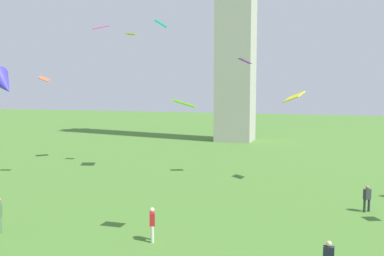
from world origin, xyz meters
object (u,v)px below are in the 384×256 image
Objects in this scene: person_1 at (367,197)px; kite_flying_0 at (184,104)px; person_2 at (152,222)px; kite_flying_9 at (44,79)px; kite_flying_3 at (245,61)px; kite_flying_2 at (294,97)px; kite_flying_6 at (3,83)px; kite_flying_8 at (131,34)px; kite_flying_5 at (161,24)px; kite_flying_1 at (101,27)px.

kite_flying_0 reaches higher than person_1.
kite_flying_0 is at bearing -86.12° from person_2.
kite_flying_3 is at bearing -8.33° from kite_flying_9.
kite_flying_6 is (-19.19, -9.74, 1.00)m from kite_flying_2.
kite_flying_8 is at bearing 139.00° from kite_flying_3.
kite_flying_6 is at bearing -20.49° from kite_flying_0.
kite_flying_0 is at bearing -57.25° from kite_flying_9.
kite_flying_5 is 1.98× the size of kite_flying_8.
kite_flying_1 is at bearing 56.56° from kite_flying_9.
kite_flying_3 is 1.34× the size of kite_flying_9.
kite_flying_6 is at bearing -127.24° from kite_flying_1.
kite_flying_2 is 12.98m from kite_flying_5.
kite_flying_0 is 0.62× the size of kite_flying_1.
person_1 is at bearing -59.76° from kite_flying_6.
kite_flying_1 is 1.03× the size of kite_flying_2.
person_2 is 0.56× the size of kite_flying_6.
kite_flying_9 is at bearing 93.83° from kite_flying_5.
kite_flying_8 is (-3.96, 2.22, -0.45)m from kite_flying_5.
kite_flying_5 reaches higher than kite_flying_8.
kite_flying_0 is at bearing -86.39° from kite_flying_1.
kite_flying_3 is 11.78m from kite_flying_8.
kite_flying_1 is 20.46m from kite_flying_2.
kite_flying_6 reaches higher than kite_flying_2.
kite_flying_2 is 5.04m from kite_flying_3.
kite_flying_6 is (-7.82, -10.02, -5.26)m from kite_flying_5.
kite_flying_8 reaches higher than kite_flying_6.
kite_flying_8 is at bearing -154.20° from kite_flying_2.
person_2 is at bearing -90.27° from kite_flying_1.
person_1 is at bearing -30.27° from kite_flying_9.
person_2 is 23.18m from kite_flying_8.
kite_flying_1 is (-14.85, 17.57, 6.84)m from kite_flying_0.
kite_flying_9 is (-15.98, 10.18, 1.57)m from kite_flying_0.
person_2 is 16.12m from kite_flying_6.
kite_flying_9 is at bearing 164.70° from kite_flying_3.
kite_flying_3 is (1.54, 15.64, 8.83)m from person_2.
kite_flying_0 is at bearing -71.30° from kite_flying_2.
kite_flying_8 reaches higher than kite_flying_0.
kite_flying_9 is (-0.98, 5.65, 0.47)m from kite_flying_6.
kite_flying_3 is at bearing -32.90° from kite_flying_6.
kite_flying_3 is 18.46m from kite_flying_6.
person_2 is at bearing -61.53° from kite_flying_9.
kite_flying_5 is (7.67, -3.03, -0.48)m from kite_flying_1.
person_1 is 1.36× the size of kite_flying_3.
kite_flying_2 is at bearing -40.47° from kite_flying_6.
kite_flying_8 is at bearing 28.93° from kite_flying_9.
kite_flying_0 is 0.94× the size of kite_flying_3.
kite_flying_0 is 15.71m from kite_flying_6.
kite_flying_2 reaches higher than person_2.
person_1 is at bearing -135.19° from kite_flying_5.
person_2 is 0.96× the size of kite_flying_2.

